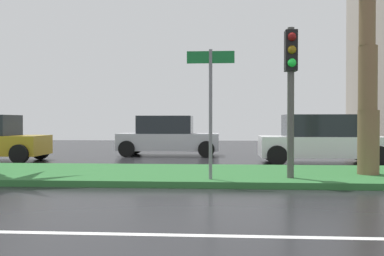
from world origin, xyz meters
TOP-DOWN VIEW (x-y plane):
  - ground_plane at (0.00, 9.00)m, footprint 90.00×42.00m
  - near_lane_divider_stripe at (0.00, 2.00)m, footprint 81.00×0.14m
  - median_strip at (0.00, 8.00)m, footprint 85.50×4.00m
  - traffic_signal_median_right at (3.01, 6.85)m, footprint 0.28×0.43m
  - street_name_sign at (1.12, 6.50)m, footprint 1.10×0.08m
  - car_in_traffic_second at (-0.97, 15.25)m, footprint 4.30×2.02m
  - car_in_traffic_third at (4.81, 12.08)m, footprint 4.30×2.02m

SIDE VIEW (x-z plane):
  - ground_plane at x=0.00m, z-range -0.10..0.00m
  - near_lane_divider_stripe at x=0.00m, z-range 0.00..0.01m
  - median_strip at x=0.00m, z-range 0.00..0.15m
  - car_in_traffic_second at x=-0.97m, z-range -0.03..1.69m
  - car_in_traffic_third at x=4.81m, z-range -0.03..1.69m
  - street_name_sign at x=1.12m, z-range 0.58..3.58m
  - traffic_signal_median_right at x=3.01m, z-range 0.82..4.37m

